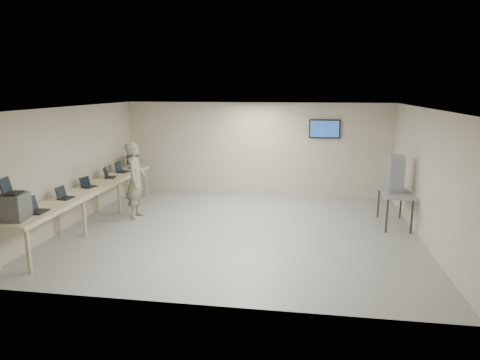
# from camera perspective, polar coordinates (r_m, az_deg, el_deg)

# --- Properties ---
(room) EXTENTS (8.01, 7.01, 2.81)m
(room) POSITION_cam_1_polar(r_m,az_deg,el_deg) (9.61, 0.07, 1.33)
(room) COLOR #A1A2A0
(room) RESTS_ON ground
(workbench) EXTENTS (0.76, 6.00, 0.90)m
(workbench) POSITION_cam_1_polar(r_m,az_deg,el_deg) (10.82, -19.30, -1.29)
(workbench) COLOR beige
(workbench) RESTS_ON ground
(equipment_box) EXTENTS (0.46, 0.51, 0.48)m
(equipment_box) POSITION_cam_1_polar(r_m,az_deg,el_deg) (8.64, -27.86, -3.18)
(equipment_box) COLOR slate
(equipment_box) RESTS_ON workbench
(laptop_on_box) EXTENTS (0.35, 0.40, 0.28)m
(laptop_on_box) POSITION_cam_1_polar(r_m,az_deg,el_deg) (8.61, -28.37, -1.14)
(laptop_on_box) COLOR black
(laptop_on_box) RESTS_ON equipment_box
(laptop_0) EXTENTS (0.34, 0.40, 0.30)m
(laptop_0) POSITION_cam_1_polar(r_m,az_deg,el_deg) (9.03, -25.63, -3.43)
(laptop_0) COLOR black
(laptop_0) RESTS_ON workbench
(laptop_1) EXTENTS (0.29, 0.35, 0.26)m
(laptop_1) POSITION_cam_1_polar(r_m,az_deg,el_deg) (9.90, -22.43, -1.91)
(laptop_1) COLOR black
(laptop_1) RESTS_ON workbench
(laptop_2) EXTENTS (0.34, 0.37, 0.25)m
(laptop_2) POSITION_cam_1_polar(r_m,az_deg,el_deg) (10.81, -19.67, -0.57)
(laptop_2) COLOR black
(laptop_2) RESTS_ON workbench
(laptop_3) EXTENTS (0.36, 0.40, 0.27)m
(laptop_3) POSITION_cam_1_polar(r_m,az_deg,el_deg) (11.79, -17.14, 0.65)
(laptop_3) COLOR black
(laptop_3) RESTS_ON workbench
(laptop_4) EXTENTS (0.32, 0.39, 0.29)m
(laptop_4) POSITION_cam_1_polar(r_m,az_deg,el_deg) (12.47, -15.56, 1.37)
(laptop_4) COLOR black
(laptop_4) RESTS_ON workbench
(monitor_near) EXTENTS (0.20, 0.44, 0.44)m
(monitor_near) POSITION_cam_1_polar(r_m,az_deg,el_deg) (12.95, -14.38, 2.68)
(monitor_near) COLOR black
(monitor_near) RESTS_ON workbench
(monitor_far) EXTENTS (0.20, 0.45, 0.45)m
(monitor_far) POSITION_cam_1_polar(r_m,az_deg,el_deg) (13.20, -13.91, 2.90)
(monitor_far) COLOR black
(monitor_far) RESTS_ON workbench
(soldier) EXTENTS (0.53, 0.75, 1.93)m
(soldier) POSITION_cam_1_polar(r_m,az_deg,el_deg) (10.98, -13.73, -0.03)
(soldier) COLOR #666D53
(soldier) RESTS_ON ground
(side_table) EXTENTS (0.64, 1.37, 0.82)m
(side_table) POSITION_cam_1_polar(r_m,az_deg,el_deg) (10.75, 20.00, -1.86)
(side_table) COLOR gray
(side_table) RESTS_ON ground
(storage_bins) EXTENTS (0.33, 0.37, 0.87)m
(storage_bins) POSITION_cam_1_polar(r_m,az_deg,el_deg) (10.64, 20.09, 0.80)
(storage_bins) COLOR #929CA9
(storage_bins) RESTS_ON side_table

